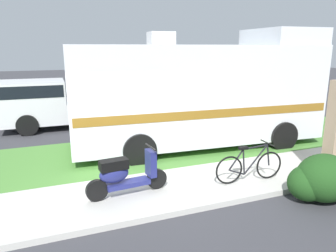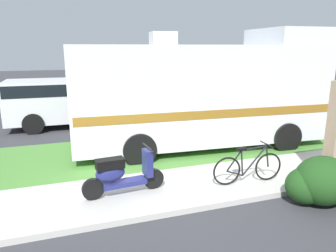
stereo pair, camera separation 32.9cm
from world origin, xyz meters
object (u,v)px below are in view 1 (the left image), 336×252
Objects in this scene: motorhome_rv at (200,92)px; bicycle at (249,166)px; pickup_truck_near at (56,102)px; scooter at (125,174)px.

motorhome_rv is 3.38m from bicycle.
scooter is at bearing -82.10° from pickup_truck_near.
scooter is 0.32× the size of pickup_truck_near.
bicycle is 0.31× the size of pickup_truck_near.
scooter reaches higher than bicycle.
pickup_truck_near reaches higher than bicycle.
pickup_truck_near is (-4.08, 4.29, -0.75)m from motorhome_rv.
pickup_truck_near is at bearing 116.94° from bicycle.
bicycle is (-0.32, -3.12, -1.25)m from motorhome_rv.
bicycle is at bearing -95.76° from motorhome_rv.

